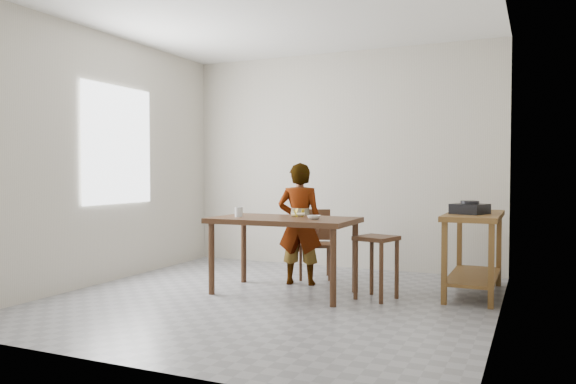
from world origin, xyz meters
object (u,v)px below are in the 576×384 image
at_px(dining_table, 284,256).
at_px(prep_counter, 474,254).
at_px(dining_chair, 315,244).
at_px(stool, 376,268).
at_px(child, 300,224).

relative_size(dining_table, prep_counter, 1.17).
bearing_deg(prep_counter, dining_chair, 174.69).
bearing_deg(dining_chair, stool, -62.22).
relative_size(dining_table, stool, 2.34).
bearing_deg(child, dining_chair, -104.79).
relative_size(dining_table, dining_chair, 1.82).
xyz_separation_m(dining_table, prep_counter, (1.72, 0.70, 0.03)).
bearing_deg(stool, prep_counter, 35.03).
bearing_deg(prep_counter, dining_table, -157.85).
xyz_separation_m(prep_counter, dining_chair, (-1.73, 0.16, -0.02)).
distance_m(dining_table, dining_chair, 0.86).
xyz_separation_m(dining_chair, stool, (0.91, -0.74, -0.09)).
relative_size(dining_chair, stool, 1.29).
bearing_deg(dining_table, dining_chair, 90.60).
xyz_separation_m(child, stool, (0.93, -0.35, -0.35)).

